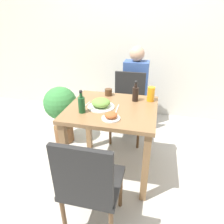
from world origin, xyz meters
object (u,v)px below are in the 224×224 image
at_px(drink_cup, 108,92).
at_px(juice_glass, 151,94).
at_px(chair_far, 128,103).
at_px(condiment_bottle, 135,93).
at_px(chair_near, 89,183).
at_px(potted_plant_left, 61,108).
at_px(side_plate, 111,116).
at_px(food_plate, 101,104).
at_px(person_figure, 135,88).
at_px(sauce_bottle, 82,104).

relative_size(drink_cup, juice_glass, 0.53).
distance_m(chair_far, condiment_bottle, 0.63).
height_order(chair_near, potted_plant_left, chair_near).
bearing_deg(chair_near, side_plate, -95.03).
xyz_separation_m(food_plate, juice_glass, (0.45, 0.26, 0.03)).
bearing_deg(side_plate, person_figure, 87.66).
relative_size(food_plate, sauce_bottle, 1.18).
height_order(chair_far, juice_glass, juice_glass).
bearing_deg(side_plate, sauce_bottle, 167.72).
bearing_deg(condiment_bottle, sauce_bottle, -139.79).
xyz_separation_m(juice_glass, condiment_bottle, (-0.15, -0.03, 0.01)).
bearing_deg(juice_glass, drink_cup, 173.79).
bearing_deg(juice_glass, sauce_bottle, -145.60).
height_order(drink_cup, potted_plant_left, drink_cup).
xyz_separation_m(chair_far, juice_glass, (0.29, -0.47, 0.34)).
distance_m(sauce_bottle, person_figure, 1.31).
distance_m(food_plate, person_figure, 1.14).
xyz_separation_m(chair_near, side_plate, (0.04, 0.48, 0.29)).
height_order(chair_near, person_figure, person_figure).
distance_m(juice_glass, potted_plant_left, 1.17).
xyz_separation_m(chair_near, potted_plant_left, (-0.76, 1.10, -0.02)).
bearing_deg(condiment_bottle, person_figure, 96.42).
xyz_separation_m(chair_near, juice_glass, (0.35, 0.95, 0.34)).
xyz_separation_m(side_plate, sauce_bottle, (-0.28, 0.06, 0.06)).
distance_m(side_plate, juice_glass, 0.56).
bearing_deg(drink_cup, person_figure, 75.50).
distance_m(food_plate, juice_glass, 0.52).
height_order(chair_far, food_plate, chair_far).
bearing_deg(person_figure, side_plate, -92.34).
xyz_separation_m(side_plate, potted_plant_left, (-0.80, 0.62, -0.31)).
distance_m(juice_glass, condiment_bottle, 0.16).
bearing_deg(person_figure, food_plate, -100.17).
distance_m(side_plate, potted_plant_left, 1.06).
distance_m(food_plate, potted_plant_left, 0.84).
bearing_deg(drink_cup, food_plate, -88.94).
bearing_deg(person_figure, chair_far, -97.04).
bearing_deg(side_plate, chair_far, 89.49).
bearing_deg(sauce_bottle, juice_glass, 34.40).
relative_size(food_plate, drink_cup, 3.26).
relative_size(sauce_bottle, condiment_bottle, 1.00).
xyz_separation_m(chair_near, chair_far, (0.05, 1.42, 0.00)).
height_order(chair_far, potted_plant_left, chair_far).
xyz_separation_m(chair_near, condiment_bottle, (0.19, 0.91, 0.35)).
xyz_separation_m(chair_near, sauce_bottle, (-0.24, 0.54, 0.35)).
bearing_deg(sauce_bottle, person_figure, 74.79).
distance_m(chair_far, drink_cup, 0.54).
height_order(drink_cup, sauce_bottle, sauce_bottle).
xyz_separation_m(side_plate, drink_cup, (-0.15, 0.51, 0.01)).
distance_m(food_plate, side_plate, 0.25).
distance_m(chair_near, sauce_bottle, 0.69).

